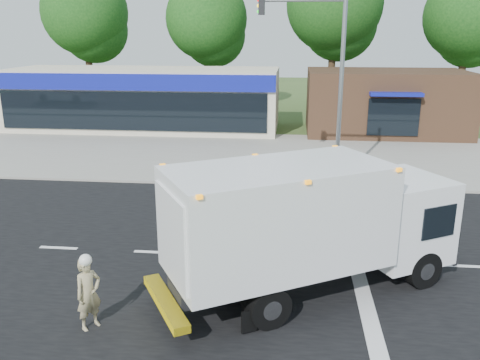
{
  "coord_description": "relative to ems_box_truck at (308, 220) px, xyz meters",
  "views": [
    {
      "loc": [
        1.09,
        -13.75,
        6.47
      ],
      "look_at": [
        -0.61,
        2.27,
        1.7
      ],
      "focal_mm": 38.0,
      "sensor_mm": 36.0,
      "label": 1
    }
  ],
  "objects": [
    {
      "name": "ground",
      "position": [
        -1.53,
        1.95,
        -1.99
      ],
      "size": [
        120.0,
        120.0,
        0.0
      ],
      "primitive_type": "plane",
      "color": "#385123",
      "rests_on": "ground"
    },
    {
      "name": "road_asphalt",
      "position": [
        -1.53,
        1.95,
        -1.99
      ],
      "size": [
        60.0,
        14.0,
        0.02
      ],
      "primitive_type": "cube",
      "color": "black",
      "rests_on": "ground"
    },
    {
      "name": "sidewalk",
      "position": [
        -1.53,
        10.15,
        -1.93
      ],
      "size": [
        60.0,
        2.4,
        0.12
      ],
      "primitive_type": "cube",
      "color": "gray",
      "rests_on": "ground"
    },
    {
      "name": "parking_apron",
      "position": [
        -1.53,
        15.95,
        -1.98
      ],
      "size": [
        60.0,
        9.0,
        0.02
      ],
      "primitive_type": "cube",
      "color": "gray",
      "rests_on": "ground"
    },
    {
      "name": "lane_markings",
      "position": [
        -0.18,
        0.6,
        -1.97
      ],
      "size": [
        55.2,
        7.0,
        0.01
      ],
      "color": "silver",
      "rests_on": "road_asphalt"
    },
    {
      "name": "ems_box_truck",
      "position": [
        0.0,
        0.0,
        0.0
      ],
      "size": [
        7.94,
        5.97,
        3.45
      ],
      "rotation": [
        0.0,
        0.0,
        0.53
      ],
      "color": "black",
      "rests_on": "ground"
    },
    {
      "name": "emergency_worker",
      "position": [
        -4.85,
        -2.13,
        -1.11
      ],
      "size": [
        0.69,
        0.74,
        1.8
      ],
      "rotation": [
        0.0,
        0.0,
        0.95
      ],
      "color": "tan",
      "rests_on": "ground"
    },
    {
      "name": "retail_strip_mall",
      "position": [
        -10.53,
        21.88,
        0.02
      ],
      "size": [
        18.0,
        6.2,
        4.0
      ],
      "color": "beige",
      "rests_on": "ground"
    },
    {
      "name": "brown_storefront",
      "position": [
        5.47,
        21.93,
        0.01
      ],
      "size": [
        10.0,
        6.7,
        4.0
      ],
      "color": "#382316",
      "rests_on": "ground"
    },
    {
      "name": "traffic_signal_pole",
      "position": [
        0.82,
        9.55,
        2.93
      ],
      "size": [
        3.51,
        0.25,
        8.0
      ],
      "color": "gray",
      "rests_on": "ground"
    },
    {
      "name": "background_trees",
      "position": [
        -2.38,
        30.11,
        5.39
      ],
      "size": [
        36.77,
        7.39,
        12.1
      ],
      "color": "#332114",
      "rests_on": "ground"
    }
  ]
}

